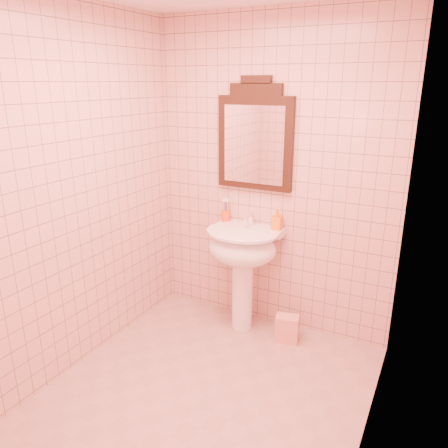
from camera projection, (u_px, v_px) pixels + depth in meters
The scene contains 8 objects.
floor at pixel (205, 394), 2.91m from camera, with size 2.20×2.20×0.00m, color tan.
back_wall at pixel (272, 179), 3.45m from camera, with size 2.00×0.02×2.50m, color #D7A696.
pedestal_sink at pixel (242, 254), 3.50m from camera, with size 0.58×0.58×0.86m.
faucet at pixel (250, 219), 3.54m from camera, with size 0.04×0.16×0.11m.
mirror at pixel (255, 138), 3.39m from camera, with size 0.62×0.06×0.87m.
toothbrush_cup at pixel (226, 215), 3.67m from camera, with size 0.07×0.07×0.17m.
soap_dispenser at pixel (277, 220), 3.45m from camera, with size 0.07×0.08×0.16m, color orange.
towel at pixel (287, 329), 3.48m from camera, with size 0.18×0.12×0.22m, color #E49D86.
Camera 1 is at (1.22, -2.08, 1.98)m, focal length 35.00 mm.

